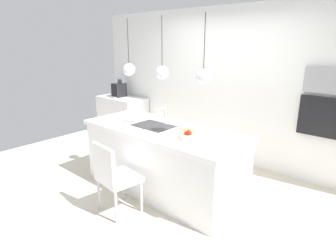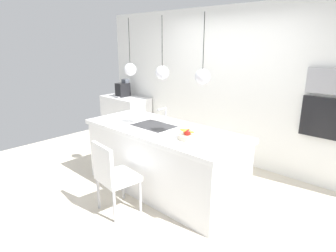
# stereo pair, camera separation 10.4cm
# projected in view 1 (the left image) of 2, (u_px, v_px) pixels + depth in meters

# --- Properties ---
(floor) EXTENTS (6.60, 6.60, 0.00)m
(floor) POSITION_uv_depth(u_px,v_px,m) (163.00, 189.00, 4.12)
(floor) COLOR beige
(floor) RESTS_ON ground
(back_wall) EXTENTS (6.00, 0.10, 2.60)m
(back_wall) POSITION_uv_depth(u_px,v_px,m) (227.00, 86.00, 4.93)
(back_wall) COLOR white
(back_wall) RESTS_ON ground
(kitchen_island) EXTENTS (2.30, 0.95, 0.91)m
(kitchen_island) POSITION_uv_depth(u_px,v_px,m) (163.00, 159.00, 3.98)
(kitchen_island) COLOR white
(kitchen_island) RESTS_ON ground
(sink_basin) EXTENTS (0.56, 0.40, 0.02)m
(sink_basin) POSITION_uv_depth(u_px,v_px,m) (153.00, 126.00, 3.97)
(sink_basin) COLOR #2D2D30
(sink_basin) RESTS_ON kitchen_island
(faucet) EXTENTS (0.02, 0.17, 0.22)m
(faucet) POSITION_uv_depth(u_px,v_px,m) (164.00, 113.00, 4.08)
(faucet) COLOR silver
(faucet) RESTS_ON kitchen_island
(fruit_bowl) EXTENTS (0.29, 0.29, 0.15)m
(fruit_bowl) POSITION_uv_depth(u_px,v_px,m) (190.00, 135.00, 3.43)
(fruit_bowl) COLOR beige
(fruit_bowl) RESTS_ON kitchen_island
(side_counter) EXTENTS (1.10, 0.60, 0.85)m
(side_counter) POSITION_uv_depth(u_px,v_px,m) (122.00, 116.00, 6.44)
(side_counter) COLOR white
(side_counter) RESTS_ON ground
(coffee_machine) EXTENTS (0.20, 0.35, 0.38)m
(coffee_machine) POSITION_uv_depth(u_px,v_px,m) (119.00, 90.00, 6.32)
(coffee_machine) COLOR black
(coffee_machine) RESTS_ON side_counter
(microwave) EXTENTS (0.54, 0.08, 0.34)m
(microwave) POSITION_uv_depth(u_px,v_px,m) (326.00, 80.00, 3.84)
(microwave) COLOR #9E9EA3
(microwave) RESTS_ON back_wall
(oven) EXTENTS (0.56, 0.08, 0.56)m
(oven) POSITION_uv_depth(u_px,v_px,m) (320.00, 117.00, 3.99)
(oven) COLOR black
(oven) RESTS_ON back_wall
(chair_near) EXTENTS (0.50, 0.47, 0.90)m
(chair_near) POSITION_uv_depth(u_px,v_px,m) (114.00, 175.00, 3.41)
(chair_near) COLOR white
(chair_near) RESTS_ON ground
(pendant_light_left) EXTENTS (0.17, 0.17, 0.77)m
(pendant_light_left) POSITION_uv_depth(u_px,v_px,m) (129.00, 69.00, 4.05)
(pendant_light_left) COLOR silver
(pendant_light_center) EXTENTS (0.17, 0.17, 0.77)m
(pendant_light_center) POSITION_uv_depth(u_px,v_px,m) (162.00, 73.00, 3.65)
(pendant_light_center) COLOR silver
(pendant_light_right) EXTENTS (0.17, 0.17, 0.77)m
(pendant_light_right) POSITION_uv_depth(u_px,v_px,m) (203.00, 76.00, 3.24)
(pendant_light_right) COLOR silver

